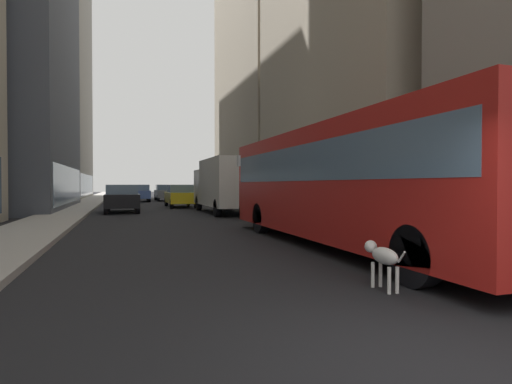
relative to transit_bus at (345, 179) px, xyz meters
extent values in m
plane|color=black|center=(-2.80, 28.10, -1.78)|extent=(120.00, 120.00, 0.00)
cube|color=#9E9991|center=(-8.50, 28.10, -1.70)|extent=(2.40, 110.00, 0.15)
cube|color=gray|center=(2.90, 28.10, -1.70)|extent=(2.40, 110.00, 0.15)
cube|color=slate|center=(-8.99, 20.35, -0.18)|extent=(0.08, 13.30, 2.40)
cube|color=gray|center=(-14.70, 40.94, 16.91)|extent=(10.17, 22.89, 37.38)
cube|color=slate|center=(-9.63, 40.94, -0.18)|extent=(0.08, 20.60, 2.40)
cube|color=#A0937F|center=(9.10, 13.14, 10.62)|extent=(8.67, 16.38, 24.80)
cube|color=slate|center=(4.78, 13.14, -0.18)|extent=(0.08, 14.74, 2.40)
cube|color=#A0937F|center=(9.10, 30.42, 10.93)|extent=(8.55, 16.56, 25.41)
cube|color=slate|center=(4.84, 30.42, -0.18)|extent=(0.08, 14.90, 2.40)
cube|color=red|center=(0.00, -0.01, -0.10)|extent=(2.55, 11.50, 2.75)
cube|color=slate|center=(0.00, -0.01, 0.39)|extent=(2.57, 11.04, 0.90)
cube|color=black|center=(0.00, 5.69, -1.23)|extent=(2.55, 0.16, 0.44)
cylinder|color=black|center=(-1.12, 3.54, -1.28)|extent=(0.30, 1.00, 1.00)
cylinder|color=black|center=(1.13, 3.54, -1.28)|extent=(0.30, 1.00, 1.00)
cylinder|color=black|center=(-1.12, -4.16, -1.28)|extent=(0.30, 1.00, 1.00)
cube|color=silver|center=(-1.45, 5.14, 0.72)|extent=(0.08, 0.24, 0.40)
cube|color=#4C6BB7|center=(-4.00, 31.69, -1.08)|extent=(1.75, 4.17, 0.75)
cube|color=slate|center=(-4.00, 31.48, -0.43)|extent=(1.61, 1.88, 0.55)
cylinder|color=black|center=(-4.76, 33.36, -1.46)|extent=(0.22, 0.64, 0.64)
cylinder|color=black|center=(-3.24, 33.36, -1.46)|extent=(0.22, 0.64, 0.64)
cylinder|color=black|center=(-4.76, 30.02, -1.46)|extent=(0.22, 0.64, 0.64)
cylinder|color=black|center=(-3.24, 30.02, -1.46)|extent=(0.22, 0.64, 0.64)
cube|color=black|center=(-5.60, 16.04, -1.08)|extent=(1.90, 4.47, 0.75)
cube|color=slate|center=(-5.60, 15.82, -0.43)|extent=(1.74, 2.01, 0.55)
cylinder|color=black|center=(-6.44, 17.86, -1.46)|extent=(0.22, 0.64, 0.64)
cylinder|color=black|center=(-4.76, 17.86, -1.46)|extent=(0.22, 0.64, 0.64)
cylinder|color=black|center=(-6.44, 14.22, -1.46)|extent=(0.22, 0.64, 0.64)
cylinder|color=black|center=(-4.76, 14.22, -1.46)|extent=(0.22, 0.64, 0.64)
cube|color=yellow|center=(-1.60, 20.49, -1.08)|extent=(1.89, 4.54, 0.75)
cube|color=slate|center=(-1.60, 20.27, -0.43)|extent=(1.74, 2.04, 0.55)
cylinder|color=black|center=(-2.43, 22.35, -1.46)|extent=(0.22, 0.64, 0.64)
cylinder|color=black|center=(-0.77, 22.35, -1.46)|extent=(0.22, 0.64, 0.64)
cylinder|color=black|center=(-2.43, 18.64, -1.46)|extent=(0.22, 0.64, 0.64)
cylinder|color=black|center=(-0.77, 18.64, -1.46)|extent=(0.22, 0.64, 0.64)
cube|color=#B7BABF|center=(-4.00, 41.03, -1.08)|extent=(1.95, 4.50, 0.75)
cube|color=slate|center=(-4.00, 40.81, -0.43)|extent=(1.79, 2.03, 0.55)
cylinder|color=black|center=(-4.86, 42.87, -1.46)|extent=(0.22, 0.64, 0.64)
cylinder|color=black|center=(-3.14, 42.87, -1.46)|extent=(0.22, 0.64, 0.64)
cylinder|color=black|center=(-4.86, 39.20, -1.46)|extent=(0.22, 0.64, 0.64)
cylinder|color=black|center=(-3.14, 39.20, -1.46)|extent=(0.22, 0.64, 0.64)
cube|color=slate|center=(-1.60, 33.01, -1.08)|extent=(1.72, 4.44, 0.75)
cube|color=slate|center=(-1.60, 32.79, -0.43)|extent=(1.58, 2.00, 0.55)
cylinder|color=black|center=(-2.35, 34.81, -1.46)|extent=(0.22, 0.64, 0.64)
cylinder|color=black|center=(-0.85, 34.81, -1.46)|extent=(0.22, 0.64, 0.64)
cylinder|color=black|center=(-2.35, 31.20, -1.46)|extent=(0.22, 0.64, 0.64)
cylinder|color=black|center=(-0.85, 31.20, -1.46)|extent=(0.22, 0.64, 0.64)
cube|color=silver|center=(0.00, 16.28, -0.28)|extent=(2.30, 2.00, 2.10)
cube|color=silver|center=(0.00, 12.53, -0.03)|extent=(2.30, 5.50, 2.60)
cylinder|color=black|center=(-1.01, 16.28, -1.33)|extent=(0.28, 0.90, 0.90)
cylinder|color=black|center=(1.01, 16.28, -1.33)|extent=(0.28, 0.90, 0.90)
cylinder|color=black|center=(-1.01, 10.78, -1.33)|extent=(0.28, 0.90, 0.90)
cylinder|color=black|center=(1.01, 10.78, -1.33)|extent=(0.28, 0.90, 0.90)
ellipsoid|color=white|center=(-1.70, -4.15, -1.25)|extent=(0.22, 0.60, 0.26)
sphere|color=white|center=(-1.70, -3.77, -1.16)|extent=(0.20, 0.20, 0.20)
sphere|color=black|center=(-1.76, -3.75, -1.14)|extent=(0.07, 0.07, 0.07)
sphere|color=black|center=(-1.64, -3.75, -1.14)|extent=(0.07, 0.07, 0.07)
cylinder|color=white|center=(-1.70, -4.55, -1.20)|extent=(0.03, 0.16, 0.19)
cylinder|color=white|center=(-1.77, -3.94, -1.58)|extent=(0.06, 0.06, 0.40)
cylinder|color=white|center=(-1.63, -3.94, -1.58)|extent=(0.06, 0.06, 0.40)
cylinder|color=white|center=(-1.77, -4.36, -1.58)|extent=(0.06, 0.06, 0.40)
cylinder|color=white|center=(-1.63, -4.36, -1.58)|extent=(0.06, 0.06, 0.40)
sphere|color=black|center=(-1.65, -4.05, -1.21)|extent=(0.04, 0.04, 0.04)
sphere|color=black|center=(-1.76, -4.23, -1.23)|extent=(0.04, 0.04, 0.04)
sphere|color=black|center=(-1.68, -4.33, -1.19)|extent=(0.04, 0.04, 0.04)
camera|label=1|loc=(-5.50, -9.53, -0.15)|focal=28.91mm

